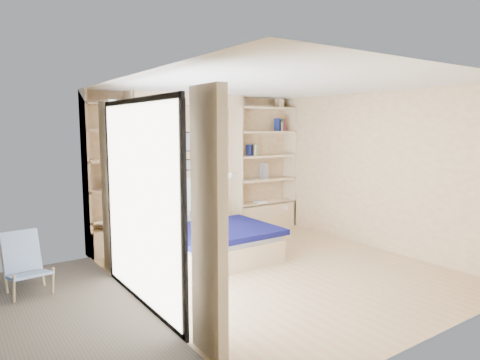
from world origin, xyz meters
TOP-DOWN VIEW (x-y plane):
  - ground at (0.00, 0.00)m, footprint 4.50×4.50m
  - room_shell at (-0.39, 1.52)m, footprint 4.50×4.50m
  - bed at (-0.45, 1.18)m, footprint 1.59×2.05m
  - photo_gallery at (-0.45, 2.22)m, footprint 1.48×0.02m
  - reading_lamps at (-0.30, 2.00)m, footprint 1.92×0.12m
  - shelf_decor at (1.06, 2.07)m, footprint 3.52×0.23m
  - deck_chair at (-2.98, 1.12)m, footprint 0.49×0.75m

SIDE VIEW (x-z plane):
  - ground at x=0.00m, z-range 0.00..0.00m
  - bed at x=-0.45m, z-range -0.27..0.80m
  - deck_chair at x=-2.98m, z-range -0.02..0.71m
  - room_shell at x=-0.39m, z-range -1.17..3.33m
  - reading_lamps at x=-0.30m, z-range 1.03..1.17m
  - photo_gallery at x=-0.45m, z-range 1.19..2.01m
  - shelf_decor at x=1.06m, z-range 0.67..2.70m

